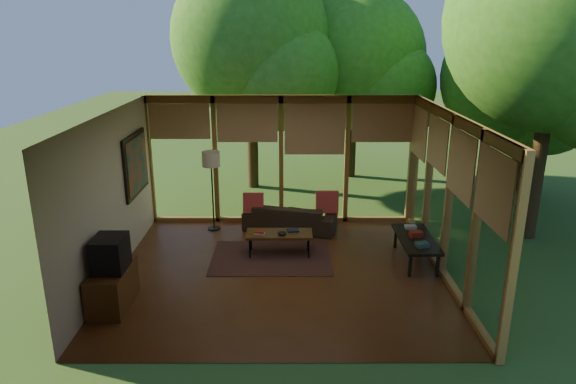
{
  "coord_description": "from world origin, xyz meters",
  "views": [
    {
      "loc": [
        0.12,
        -7.93,
        3.92
      ],
      "look_at": [
        0.14,
        0.7,
        1.22
      ],
      "focal_mm": 32.0,
      "sensor_mm": 36.0,
      "label": 1
    }
  ],
  "objects_px": {
    "floor_lamp": "(211,164)",
    "side_console": "(416,240)",
    "television": "(110,253)",
    "coffee_table": "(279,235)",
    "sofa": "(290,217)",
    "media_cabinet": "(113,287)"
  },
  "relations": [
    {
      "from": "floor_lamp",
      "to": "media_cabinet",
      "type": "bearing_deg",
      "value": -109.08
    },
    {
      "from": "coffee_table",
      "to": "side_console",
      "type": "height_order",
      "value": "side_console"
    },
    {
      "from": "floor_lamp",
      "to": "coffee_table",
      "type": "xyz_separation_m",
      "value": [
        1.37,
        -1.26,
        -1.01
      ]
    },
    {
      "from": "television",
      "to": "floor_lamp",
      "type": "bearing_deg",
      "value": 71.25
    },
    {
      "from": "television",
      "to": "coffee_table",
      "type": "relative_size",
      "value": 0.46
    },
    {
      "from": "media_cabinet",
      "to": "side_console",
      "type": "bearing_deg",
      "value": 17.55
    },
    {
      "from": "sofa",
      "to": "coffee_table",
      "type": "xyz_separation_m",
      "value": [
        -0.21,
        -1.25,
        0.12
      ]
    },
    {
      "from": "sofa",
      "to": "floor_lamp",
      "type": "relative_size",
      "value": 1.13
    },
    {
      "from": "sofa",
      "to": "coffee_table",
      "type": "relative_size",
      "value": 1.56
    },
    {
      "from": "coffee_table",
      "to": "sofa",
      "type": "bearing_deg",
      "value": 80.62
    },
    {
      "from": "media_cabinet",
      "to": "coffee_table",
      "type": "distance_m",
      "value": 3.07
    },
    {
      "from": "floor_lamp",
      "to": "side_console",
      "type": "relative_size",
      "value": 1.18
    },
    {
      "from": "sofa",
      "to": "television",
      "type": "bearing_deg",
      "value": 63.48
    },
    {
      "from": "television",
      "to": "media_cabinet",
      "type": "bearing_deg",
      "value": 180.0
    },
    {
      "from": "coffee_table",
      "to": "side_console",
      "type": "bearing_deg",
      "value": -7.2
    },
    {
      "from": "coffee_table",
      "to": "side_console",
      "type": "xyz_separation_m",
      "value": [
        2.42,
        -0.31,
        0.02
      ]
    },
    {
      "from": "floor_lamp",
      "to": "coffee_table",
      "type": "height_order",
      "value": "floor_lamp"
    },
    {
      "from": "television",
      "to": "side_console",
      "type": "xyz_separation_m",
      "value": [
        4.85,
        1.54,
        -0.44
      ]
    },
    {
      "from": "media_cabinet",
      "to": "television",
      "type": "relative_size",
      "value": 1.82
    },
    {
      "from": "sofa",
      "to": "television",
      "type": "relative_size",
      "value": 3.4
    },
    {
      "from": "sofa",
      "to": "television",
      "type": "xyz_separation_m",
      "value": [
        -2.64,
        -3.09,
        0.58
      ]
    },
    {
      "from": "media_cabinet",
      "to": "floor_lamp",
      "type": "xyz_separation_m",
      "value": [
        1.08,
        3.11,
        1.11
      ]
    }
  ]
}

